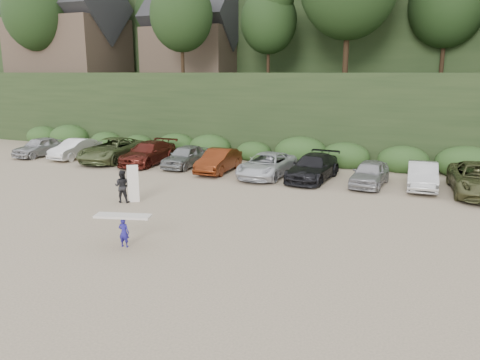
% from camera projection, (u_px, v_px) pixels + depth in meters
% --- Properties ---
extents(ground, '(120.00, 120.00, 0.00)m').
position_uv_depth(ground, '(178.00, 223.00, 19.26)').
color(ground, tan).
rests_on(ground, ground).
extents(hillside_backdrop, '(90.00, 41.50, 28.00)m').
position_uv_depth(hillside_backdrop, '(345.00, 21.00, 49.10)').
color(hillside_backdrop, black).
rests_on(hillside_backdrop, ground).
extents(parked_cars, '(37.05, 6.24, 1.59)m').
position_uv_depth(parked_cars, '(269.00, 164.00, 27.81)').
color(parked_cars, '#A2A3A7').
rests_on(parked_cars, ground).
extents(child_surfer, '(2.04, 1.05, 1.18)m').
position_uv_depth(child_surfer, '(123.00, 225.00, 16.42)').
color(child_surfer, navy).
rests_on(child_surfer, ground).
extents(adult_surfer, '(1.27, 0.76, 1.84)m').
position_uv_depth(adult_surfer, '(123.00, 186.00, 22.10)').
color(adult_surfer, black).
rests_on(adult_surfer, ground).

